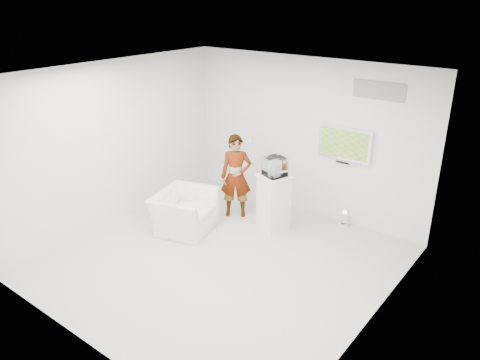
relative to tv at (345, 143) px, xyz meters
The scene contains 10 objects.
room 2.59m from the tv, 109.13° to the right, with size 5.01×5.01×3.00m.
tv is the anchor object (origin of this frame).
logo_decal 1.12m from the tv, ahead, with size 0.90×0.02×0.30m, color gray.
person 2.10m from the tv, 150.31° to the right, with size 0.59×0.39×1.62m, color white.
armchair 3.14m from the tv, 136.13° to the right, with size 1.10×0.96×0.72m, color white.
pedestal 1.65m from the tv, 129.87° to the right, with size 0.51×0.51×1.04m, color silver.
floor_uplight 1.41m from the tv, 34.64° to the right, with size 0.19×0.19×0.30m, color white.
vitrine 1.34m from the tv, 129.87° to the right, with size 0.34×0.34×0.34m, color silver.
console 1.36m from the tv, 129.87° to the right, with size 0.05×0.15×0.20m, color silver.
wii_remote 1.74m from the tv, 155.92° to the right, with size 0.03×0.13×0.03m, color silver.
Camera 1 is at (4.23, -5.01, 4.09)m, focal length 35.00 mm.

